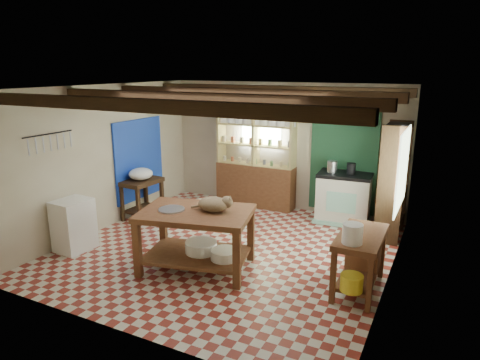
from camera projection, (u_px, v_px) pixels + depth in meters
The scene contains 30 objects.
floor at pixel (227, 250), 7.00m from camera, with size 5.00×5.00×0.02m, color maroon.
ceiling at pixel (226, 87), 6.33m from camera, with size 5.00×5.00×0.02m, color #4F5054.
wall_back at pixel (284, 147), 8.82m from camera, with size 5.00×0.04×2.60m, color beige.
wall_front at pixel (114, 223), 4.50m from camera, with size 5.00×0.04×2.60m, color beige.
wall_left at pixel (105, 158), 7.74m from camera, with size 0.04×5.00×2.60m, color beige.
wall_right at pixel (395, 193), 5.58m from camera, with size 0.04×5.00×2.60m, color beige.
ceiling_beams at pixel (226, 96), 6.36m from camera, with size 5.00×3.80×0.15m, color #382313.
blue_wall_patch at pixel (139, 159), 8.56m from camera, with size 0.04×1.40×1.60m, color #173AB3.
green_wall_patch at pixel (344, 155), 8.27m from camera, with size 1.30×0.04×2.30m, color #1F4D2F.
window_back at pixel (261, 126), 8.92m from camera, with size 0.90×0.02×0.80m, color #B5CBB4.
window_right at pixel (403, 169), 6.43m from camera, with size 0.02×1.30×1.20m, color #B5CBB4.
utensil_rail at pixel (49, 142), 6.56m from camera, with size 0.06×0.90×0.28m, color black.
pot_rack at pixel (341, 108), 7.67m from camera, with size 0.86×0.12×0.36m, color black.
shelving_unit at pixel (256, 155), 8.95m from camera, with size 1.70×0.34×2.20m, color tan.
tall_rack at pixel (394, 181), 7.31m from camera, with size 0.40×0.86×2.00m, color #382313.
work_table at pixel (197, 240), 6.25m from camera, with size 1.58×1.05×0.89m, color brown.
stove at pixel (344, 198), 8.14m from camera, with size 0.98×0.66×0.96m, color beige.
prep_table at pixel (142, 199), 8.36m from camera, with size 0.53×0.77×0.78m, color #382313.
white_cabinet at pixel (74, 225), 6.90m from camera, with size 0.47×0.56×0.84m, color white.
right_counter at pixel (359, 262), 5.65m from camera, with size 0.55×1.10×0.79m, color brown.
cat at pixel (213, 204), 6.10m from camera, with size 0.46×0.35×0.21m, color #947856.
steel_tray at pixel (172, 209), 6.16m from camera, with size 0.38×0.38×0.02m, color #AFAEB6.
basin_large at pixel (201, 247), 6.32m from camera, with size 0.47×0.47×0.16m, color white.
basin_small at pixel (224, 254), 6.09m from camera, with size 0.40×0.40×0.14m, color white.
kettle_left at pixel (332, 167), 8.07m from camera, with size 0.19×0.19×0.22m, color #AFAEB6.
kettle_right at pixel (351, 168), 7.95m from camera, with size 0.16×0.16×0.20m, color black.
enamel_bowl at pixel (141, 174), 8.23m from camera, with size 0.46×0.46×0.23m, color white.
white_bucket at pixel (352, 234), 5.23m from camera, with size 0.25×0.25×0.25m, color white.
wicker_basket at pixel (363, 256), 5.92m from camera, with size 0.43×0.35×0.30m, color #9C623F.
yellow_tub at pixel (352, 283), 5.28m from camera, with size 0.28×0.28×0.21m, color yellow.
Camera 1 is at (3.09, -5.69, 2.90)m, focal length 32.00 mm.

